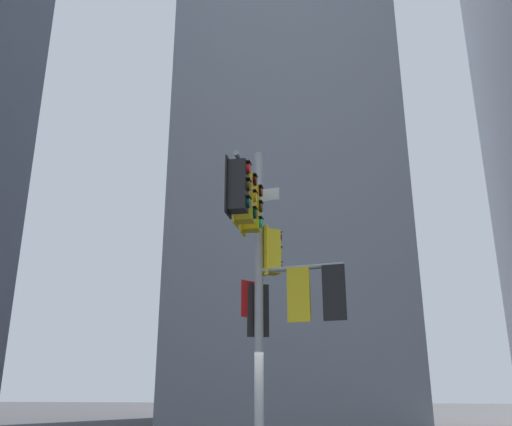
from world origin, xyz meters
TOP-DOWN VIEW (x-y plane):
  - building_mid_block at (-0.57, 21.13)m, footprint 12.89×12.89m
  - signal_pole_assembly at (0.27, -0.52)m, footprint 2.51×2.93m

SIDE VIEW (x-z plane):
  - signal_pole_assembly at x=0.27m, z-range 0.76..7.82m
  - building_mid_block at x=-0.57m, z-range 0.00..47.64m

